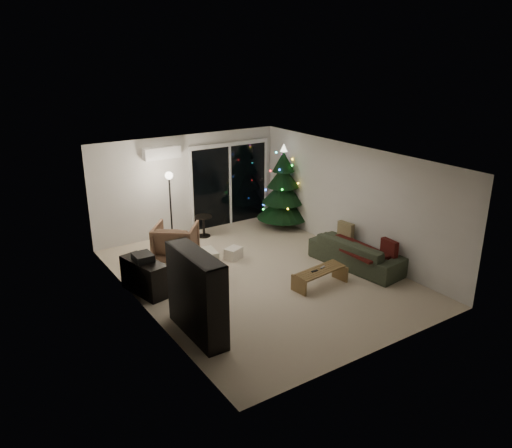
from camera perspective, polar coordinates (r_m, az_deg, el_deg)
The scene contains 18 objects.
room at distance 11.45m, azimuth -1.79°, elevation 1.83°, with size 6.50×7.51×2.60m.
bookshelf at distance 8.13m, azimuth -7.92°, elevation -8.28°, with size 0.37×1.45×1.45m, color black, non-canonical shape.
media_cabinet at distance 9.88m, azimuth -12.62°, elevation -5.89°, with size 0.40×1.07×0.67m, color black.
stereo at distance 9.71m, azimuth -12.79°, elevation -3.73°, with size 0.34×0.40×0.14m, color black.
armchair at distance 11.21m, azimuth -9.15°, elevation -2.05°, with size 0.89×0.92×0.84m, color brown.
ottoman at distance 10.63m, azimuth -5.96°, elevation -4.25°, with size 0.51×0.51×0.46m, color #F7F0C6.
cardboard_box_a at distance 10.25m, azimuth -9.04°, elevation -5.71°, with size 0.46×0.35×0.33m, color beige.
cardboard_box_b at distance 11.23m, azimuth -2.59°, elevation -3.36°, with size 0.37×0.28×0.26m, color beige.
side_table at distance 12.56m, azimuth -5.99°, elevation -0.25°, with size 0.43×0.43×0.54m, color black.
floor_lamp at distance 11.80m, azimuth -9.69°, elevation 1.44°, with size 0.28×0.28×1.77m, color black.
sofa at distance 11.00m, azimuth 11.49°, elevation -3.25°, with size 2.12×0.83×0.62m, color #445139.
sofa_throw at distance 10.88m, azimuth 11.16°, elevation -2.69°, with size 0.66×1.53×0.05m, color #43130F.
cushion_a at distance 11.50m, azimuth 10.21°, elevation -0.79°, with size 0.12×0.41×0.41m, color tan.
cushion_b at distance 10.67m, azimuth 14.97°, elevation -2.80°, with size 0.12×0.41×0.41m, color #43130F.
coffee_table at distance 10.03m, azimuth 7.33°, elevation -6.13°, with size 1.13×0.39×0.36m, color brown, non-canonical shape.
remote_a at distance 9.86m, azimuth 6.71°, elevation -5.36°, with size 0.14×0.04×0.02m, color black.
remote_b at distance 10.05m, azimuth 7.62°, elevation -4.92°, with size 0.13×0.04×0.02m, color slate.
christmas_tree at distance 12.98m, azimuth 3.11°, elevation 4.33°, with size 1.36×1.36×2.19m, color #113818.
Camera 1 is at (-5.24, -7.81, 4.49)m, focal length 35.00 mm.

